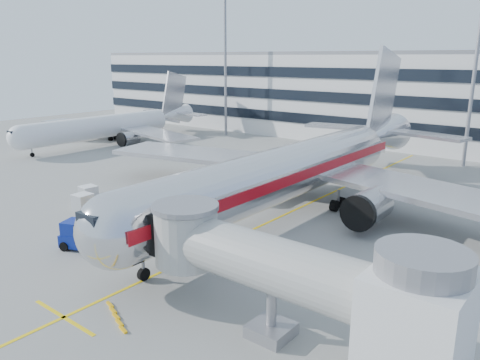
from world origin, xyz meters
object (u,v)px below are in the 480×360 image
Objects in this scene: belt_loader at (137,217)px; cargo_container_right at (89,194)px; main_jet at (299,167)px; cargo_container_front at (132,202)px; ramp_worker at (158,224)px; cargo_container_left at (83,202)px; baggage_tug at (79,236)px.

belt_loader is 9.62m from cargo_container_right.
belt_loader is at bearing -124.75° from main_jet.
cargo_container_right is at bearing -171.63° from cargo_container_front.
main_jet reaches higher than ramp_worker.
ramp_worker is (12.57, -1.67, -0.03)m from cargo_container_right.
cargo_container_left is 10.28m from ramp_worker.
belt_loader is 3.19× the size of ramp_worker.
cargo_container_right is (-18.47, -11.52, -3.41)m from main_jet.
belt_loader is 1.49× the size of baggage_tug.
cargo_container_left is at bearing -139.76° from main_jet.
baggage_tug reaches higher than cargo_container_right.
cargo_container_left is at bearing 134.10° from ramp_worker.
ramp_worker is at bearing -7.58° from cargo_container_right.
main_jet is 29.82× the size of cargo_container_left.
cargo_container_right is 1.05× the size of ramp_worker.
cargo_container_left reaches higher than ramp_worker.
ramp_worker is (-5.90, -13.19, -3.43)m from main_jet.
belt_loader reaches higher than cargo_container_left.
baggage_tug is 2.01× the size of cargo_container_left.
main_jet is at bearing 40.47° from cargo_container_front.
cargo_container_front is (3.70, 3.05, 0.01)m from cargo_container_left.
main_jet is 22.03m from cargo_container_right.
main_jet is 27.73× the size of cargo_container_front.
main_jet reaches higher than cargo_container_right.
belt_loader reaches higher than ramp_worker.
cargo_container_right is at bearing 136.69° from cargo_container_left.
cargo_container_front is (-4.21, 8.66, -0.12)m from baggage_tug.
ramp_worker is at bearing -21.26° from cargo_container_front.
main_jet reaches higher than baggage_tug.
main_jet reaches higher than belt_loader.
ramp_worker is at bearing 2.76° from cargo_container_left.
baggage_tug is at bearing -113.16° from main_jet.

